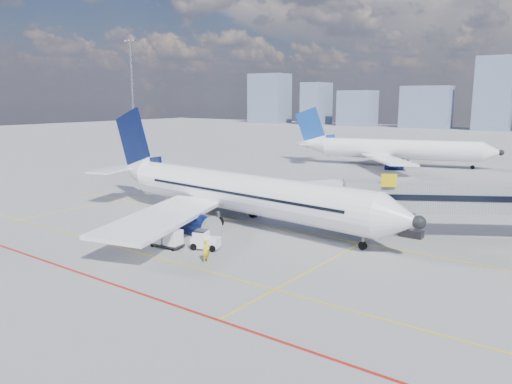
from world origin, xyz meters
TOP-DOWN VIEW (x-y plane):
  - ground at (0.00, 0.00)m, footprint 420.00×420.00m
  - apron_markings at (-0.58, -3.91)m, footprint 90.00×35.12m
  - jet_bridge at (23.51, 16.91)m, footprint 23.55×15.78m
  - floodlight_mast_nw at (-55.00, 40.00)m, footprint 3.20×0.61m
  - distant_skyline at (-26.22, 190.00)m, footprint 259.86×15.61m
  - main_aircraft at (-1.00, 7.63)m, footprint 42.36×36.87m
  - second_aircraft at (-4.08, 60.92)m, footprint 38.58×32.97m
  - baggage_tug at (3.61, -1.78)m, footprint 2.73×2.17m
  - cargo_dolly at (0.56, -3.40)m, footprint 3.18×1.65m
  - belt_loader at (-7.85, 3.09)m, footprint 6.12×2.51m
  - ramp_worker at (6.24, -4.44)m, footprint 0.55×0.75m

SIDE VIEW (x-z plane):
  - ground at x=0.00m, z-range 0.00..0.00m
  - apron_markings at x=-0.58m, z-range 0.00..0.01m
  - belt_loader at x=-7.85m, z-range -0.59..1.86m
  - baggage_tug at x=3.61m, z-range -0.04..1.65m
  - cargo_dolly at x=0.56m, z-range 0.08..1.76m
  - ramp_worker at x=6.24m, z-range 0.00..1.91m
  - main_aircraft at x=-1.00m, z-range -2.97..9.40m
  - second_aircraft at x=-4.08m, z-range -2.54..8.98m
  - jet_bridge at x=23.51m, z-range 0.59..6.89m
  - distant_skyline at x=-26.22m, z-range -3.92..25.80m
  - floodlight_mast_nw at x=-55.00m, z-range 0.86..26.31m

